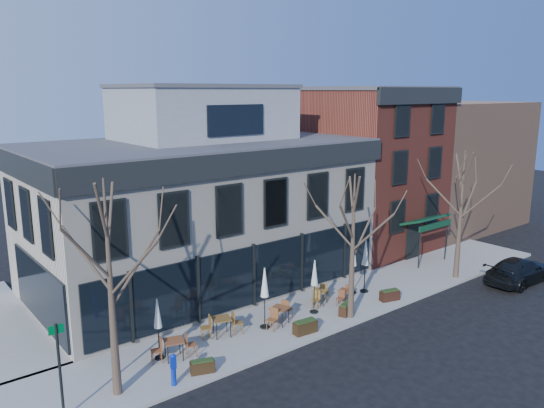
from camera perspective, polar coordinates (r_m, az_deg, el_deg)
ground at (r=27.46m, az=-2.07°, el=-11.31°), size 120.00×120.00×0.00m
sidewalk_front at (r=27.88m, az=6.10°, el=-10.83°), size 33.50×4.70×0.15m
corner_building at (r=30.11m, az=-7.78°, el=0.14°), size 18.39×10.39×11.10m
red_brick_building at (r=38.04m, az=9.21°, el=3.99°), size 8.20×11.78×11.18m
bg_building at (r=46.54m, az=16.59°, el=4.32°), size 12.00×12.00×10.00m
tree_corner at (r=19.43m, az=-16.94°, el=-8.50°), size 3.93×3.98×7.92m
tree_mid at (r=25.33m, az=8.70°, el=-4.35°), size 3.50×3.55×7.04m
tree_right at (r=32.30m, az=19.63°, el=-0.92°), size 3.72×3.77×7.48m
sign_pole at (r=19.48m, az=-21.89°, el=-15.82°), size 0.50×0.10×3.40m
parked_sedan at (r=33.97m, az=25.09°, el=-6.50°), size 5.10×2.15×1.47m
call_box at (r=20.87m, az=-10.57°, el=-16.98°), size 0.26×0.26×1.30m
cafe_set_0 at (r=22.73m, az=-10.51°, el=-14.90°), size 1.96×1.01×1.01m
cafe_set_1 at (r=24.34m, az=-5.42°, el=-12.80°), size 2.01×1.08×1.03m
cafe_set_2 at (r=25.34m, az=0.84°, el=-11.73°), size 1.96×1.13×1.01m
cafe_set_3 at (r=27.71m, az=5.20°, el=-9.75°), size 1.73×1.10×0.90m
cafe_set_4 at (r=28.07m, az=7.86°, el=-9.62°), size 1.58×0.89×0.81m
umbrella_0 at (r=22.32m, az=-12.20°, el=-11.76°), size 0.42×0.42×2.59m
umbrella_1 at (r=24.43m, az=-0.80°, el=-8.78°), size 0.46×0.46×2.91m
umbrella_2 at (r=26.15m, az=4.60°, el=-7.68°), size 0.44×0.44×2.73m
umbrella_3 at (r=28.79m, az=8.73°, el=-5.57°), size 0.47×0.47×2.95m
umbrella_4 at (r=29.09m, az=10.02°, el=-5.50°), size 0.47×0.47×2.91m
planter_0 at (r=21.71m, az=-7.49°, el=-16.92°), size 1.02×0.68×0.53m
planter_1 at (r=24.63m, az=3.59°, el=-13.03°), size 1.16×0.57×0.63m
planter_2 at (r=26.76m, az=7.97°, el=-11.06°), size 1.10×0.77×0.57m
planter_3 at (r=28.77m, az=12.54°, el=-9.54°), size 1.12×0.69×0.58m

